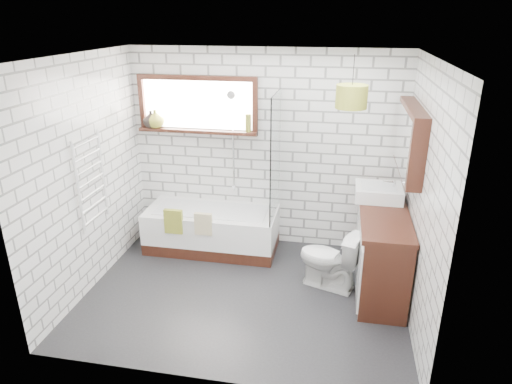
% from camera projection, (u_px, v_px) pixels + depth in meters
% --- Properties ---
extents(floor, '(3.40, 2.60, 0.01)m').
position_uv_depth(floor, '(244.00, 293.00, 5.00)').
color(floor, black).
rests_on(floor, ground).
extents(ceiling, '(3.40, 2.60, 0.01)m').
position_uv_depth(ceiling, '(242.00, 56.00, 4.09)').
color(ceiling, white).
rests_on(ceiling, ground).
extents(wall_back, '(3.40, 0.01, 2.50)m').
position_uv_depth(wall_back, '(265.00, 150.00, 5.74)').
color(wall_back, white).
rests_on(wall_back, ground).
extents(wall_front, '(3.40, 0.01, 2.50)m').
position_uv_depth(wall_front, '(206.00, 248.00, 3.35)').
color(wall_front, white).
rests_on(wall_front, ground).
extents(wall_left, '(0.01, 2.60, 2.50)m').
position_uv_depth(wall_left, '(86.00, 176.00, 4.84)').
color(wall_left, white).
rests_on(wall_left, ground).
extents(wall_right, '(0.01, 2.60, 2.50)m').
position_uv_depth(wall_right, '(422.00, 198.00, 4.25)').
color(wall_right, white).
rests_on(wall_right, ground).
extents(window, '(1.52, 0.16, 0.68)m').
position_uv_depth(window, '(197.00, 105.00, 5.64)').
color(window, black).
rests_on(window, wall_back).
extents(towel_radiator, '(0.06, 0.52, 1.00)m').
position_uv_depth(towel_radiator, '(91.00, 181.00, 4.85)').
color(towel_radiator, white).
rests_on(towel_radiator, wall_left).
extents(mirror_cabinet, '(0.16, 1.20, 0.70)m').
position_uv_depth(mirror_cabinet, '(410.00, 140.00, 4.67)').
color(mirror_cabinet, black).
rests_on(mirror_cabinet, wall_right).
extents(shower_riser, '(0.02, 0.02, 1.30)m').
position_uv_depth(shower_riser, '(233.00, 142.00, 5.73)').
color(shower_riser, silver).
rests_on(shower_riser, wall_back).
extents(bathtub, '(1.65, 0.73, 0.53)m').
position_uv_depth(bathtub, '(212.00, 229.00, 5.87)').
color(bathtub, white).
rests_on(bathtub, floor).
extents(shower_screen, '(0.02, 0.72, 1.50)m').
position_uv_depth(shower_screen, '(275.00, 157.00, 5.36)').
color(shower_screen, white).
rests_on(shower_screen, bathtub).
extents(towel_green, '(0.22, 0.06, 0.31)m').
position_uv_depth(towel_green, '(174.00, 221.00, 5.51)').
color(towel_green, olive).
rests_on(towel_green, bathtub).
extents(towel_beige, '(0.21, 0.05, 0.27)m').
position_uv_depth(towel_beige, '(203.00, 224.00, 5.44)').
color(towel_beige, tan).
rests_on(towel_beige, bathtub).
extents(vanity, '(0.51, 1.59, 0.91)m').
position_uv_depth(vanity, '(381.00, 247.00, 5.04)').
color(vanity, black).
rests_on(vanity, floor).
extents(basin, '(0.51, 0.45, 0.15)m').
position_uv_depth(basin, '(378.00, 192.00, 5.13)').
color(basin, white).
rests_on(basin, vanity).
extents(tap, '(0.04, 0.04, 0.17)m').
position_uv_depth(tap, '(394.00, 188.00, 5.08)').
color(tap, silver).
rests_on(tap, vanity).
extents(toilet, '(0.58, 0.76, 0.69)m').
position_uv_depth(toilet, '(329.00, 259.00, 5.01)').
color(toilet, white).
rests_on(toilet, floor).
extents(vase_olive, '(0.28, 0.28, 0.23)m').
position_uv_depth(vase_olive, '(155.00, 120.00, 5.79)').
color(vase_olive, olive).
rests_on(vase_olive, window).
extents(vase_dark, '(0.24, 0.24, 0.21)m').
position_uv_depth(vase_dark, '(151.00, 121.00, 5.80)').
color(vase_dark, black).
rests_on(vase_dark, window).
extents(bottle, '(0.08, 0.08, 0.22)m').
position_uv_depth(bottle, '(248.00, 125.00, 5.58)').
color(bottle, olive).
rests_on(bottle, window).
extents(pendant, '(0.31, 0.31, 0.23)m').
position_uv_depth(pendant, '(352.00, 97.00, 4.46)').
color(pendant, olive).
rests_on(pendant, ceiling).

